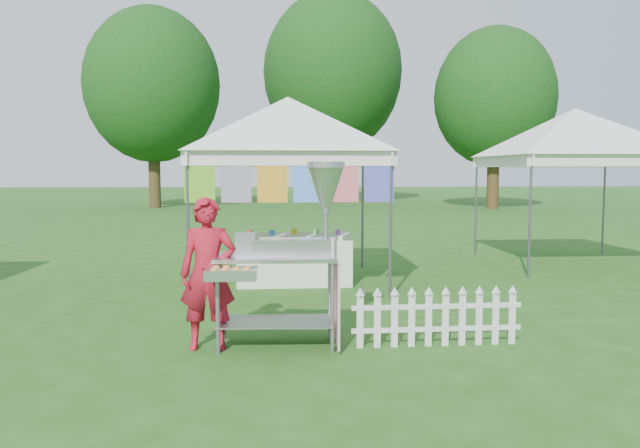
{
  "coord_description": "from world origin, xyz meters",
  "views": [
    {
      "loc": [
        -0.22,
        -6.62,
        1.84
      ],
      "look_at": [
        0.39,
        1.78,
        1.1
      ],
      "focal_mm": 35.0,
      "sensor_mm": 36.0,
      "label": 1
    }
  ],
  "objects": [
    {
      "name": "tree_mid",
      "position": [
        3.0,
        28.0,
        7.14
      ],
      "size": [
        7.6,
        7.6,
        11.52
      ],
      "color": "#342313",
      "rests_on": "ground"
    },
    {
      "name": "tree_right",
      "position": [
        10.0,
        22.0,
        5.18
      ],
      "size": [
        5.6,
        5.6,
        8.42
      ],
      "color": "#342313",
      "rests_on": "ground"
    },
    {
      "name": "canopy_main",
      "position": [
        0.0,
        3.49,
        2.99
      ],
      "size": [
        4.24,
        4.24,
        3.45
      ],
      "color": "#59595E",
      "rests_on": "ground"
    },
    {
      "name": "ground",
      "position": [
        0.0,
        0.0,
        0.0
      ],
      "size": [
        120.0,
        120.0,
        0.0
      ],
      "primitive_type": "plane",
      "color": "#284D16",
      "rests_on": "ground"
    },
    {
      "name": "display_table",
      "position": [
        0.09,
        3.26,
        0.4
      ],
      "size": [
        1.8,
        0.7,
        0.81
      ],
      "primitive_type": "cube",
      "color": "white",
      "rests_on": "ground"
    },
    {
      "name": "vendor",
      "position": [
        -0.9,
        -0.27,
        0.78
      ],
      "size": [
        0.57,
        0.38,
        1.56
      ],
      "primitive_type": "imported",
      "rotation": [
        0.0,
        0.0,
        0.01
      ],
      "color": "maroon",
      "rests_on": "ground"
    },
    {
      "name": "tree_left",
      "position": [
        -6.0,
        24.0,
        5.83
      ],
      "size": [
        6.4,
        6.4,
        9.53
      ],
      "color": "#342313",
      "rests_on": "ground"
    },
    {
      "name": "canopy_right",
      "position": [
        5.5,
        5.0,
        2.99
      ],
      "size": [
        4.24,
        4.24,
        3.45
      ],
      "color": "#59595E",
      "rests_on": "ground"
    },
    {
      "name": "donut_cart",
      "position": [
        -0.01,
        -0.24,
        1.13
      ],
      "size": [
        1.41,
        0.91,
        1.92
      ],
      "rotation": [
        0.0,
        0.0,
        -0.04
      ],
      "color": "gray",
      "rests_on": "ground"
    },
    {
      "name": "picket_fence",
      "position": [
        1.46,
        -0.35,
        0.29
      ],
      "size": [
        1.8,
        0.07,
        0.56
      ],
      "rotation": [
        0.0,
        0.0,
        0.02
      ],
      "color": "silver",
      "rests_on": "ground"
    }
  ]
}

